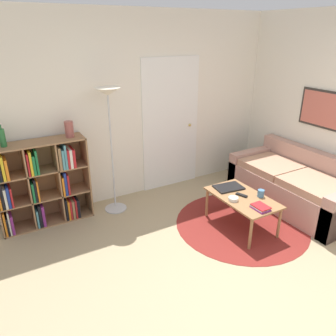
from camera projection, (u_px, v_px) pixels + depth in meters
The scene contains 15 objects.
ground_plane at pixel (259, 300), 3.05m from camera, with size 14.00×14.00×0.00m, color tan.
wall_back at pixel (138, 109), 4.65m from camera, with size 7.33×0.11×2.60m.
wall_right at pixel (319, 109), 4.58m from camera, with size 0.08×5.58×2.60m.
rug at pixel (241, 224), 4.24m from camera, with size 1.69×1.69×0.01m.
bookshelf at pixel (40, 184), 4.09m from camera, with size 1.11×0.34×1.09m.
floor_lamp at pixel (109, 111), 4.06m from camera, with size 0.32×0.32×1.68m.
couch at pixel (296, 186), 4.66m from camera, with size 0.87×1.81×0.76m.
coffee_table at pixel (242, 200), 4.05m from camera, with size 0.53×0.91×0.42m.
laptop at pixel (229, 187), 4.25m from camera, with size 0.39×0.29×0.02m.
bowl at pixel (233, 199), 3.94m from camera, with size 0.12×0.12×0.04m.
book_stack_on_table at pixel (260, 207), 3.75m from camera, with size 0.16×0.21×0.04m.
cup at pixel (261, 193), 4.02m from camera, with size 0.08×0.08×0.09m.
remote at pixel (242, 195), 4.05m from camera, with size 0.09×0.15×0.02m.
bottle_middle at pixel (2, 138), 3.70m from camera, with size 0.07×0.07×0.26m.
vase_on_shelf at pixel (69, 129), 4.04m from camera, with size 0.11×0.11×0.20m.
Camera 1 is at (-1.89, -1.61, 2.32)m, focal length 35.00 mm.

